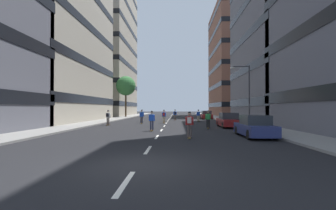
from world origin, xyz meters
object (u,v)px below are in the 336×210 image
Objects in this scene: parked_car_far at (228,121)px; skater_2 at (142,115)px; skater_5 at (152,120)px; skater_3 at (189,123)px; skater_0 at (198,115)px; skater_7 at (175,114)px; parked_car_near at (206,115)px; street_tree_near at (126,86)px; skater_6 at (108,117)px; parked_car_mid at (255,127)px; streetlamp_right at (246,88)px; skater_4 at (142,116)px; skater_1 at (208,118)px; skater_8 at (164,116)px.

skater_2 is at bearing 134.74° from parked_car_far.
skater_3 is at bearing -57.87° from skater_5.
skater_0 and skater_7 have the same top height.
parked_car_near is 2.47× the size of skater_0.
parked_car_far is at bearing -90.00° from parked_car_near.
skater_3 is (6.07, -19.73, 0.00)m from skater_2.
skater_2 is at bearing 101.54° from skater_5.
street_tree_near is at bearing 155.64° from parked_car_near.
skater_6 is at bearing -107.51° from skater_2.
parked_car_mid and parked_car_far have the same top height.
parked_car_far is 0.50× the size of street_tree_near.
streetlamp_right is 3.65× the size of skater_0.
skater_5 is (-7.55, -22.34, 0.29)m from parked_car_near.
skater_4 is (0.71, -5.27, -0.03)m from skater_2.
skater_7 reaches higher than parked_car_far.
skater_3 and skater_5 have the same top height.
skater_6 is at bearing -135.99° from skater_4.
skater_1 is 1.00× the size of skater_5.
skater_5 reaches higher than parked_car_far.
skater_6 is (-3.41, -3.29, 0.03)m from skater_4.
skater_5 is at bearing -108.68° from parked_car_near.
skater_4 and skater_5 have the same top height.
streetlamp_right reaches higher than skater_3.
skater_8 is at bearing 138.10° from parked_car_far.
skater_1 is at bearing -90.86° from skater_0.
parked_car_near is 16.10m from skater_4.
parked_car_far is 15.36m from skater_7.
parked_car_mid is 38.00m from street_tree_near.
skater_0 is at bearing 37.19° from skater_6.
parked_car_far is at bearing 63.40° from skater_3.
parked_car_far is 0.68× the size of streetlamp_right.
skater_0 is 1.00× the size of skater_5.
street_tree_near is at bearing 127.16° from streetlamp_right.
skater_3 is at bearing -69.65° from skater_4.
skater_5 is at bearing -76.38° from skater_4.
skater_1 is 1.00× the size of skater_4.
parked_car_near is at bearing 83.33° from skater_1.
skater_3 is at bearing -71.13° from street_tree_near.
skater_1 is 11.61m from skater_6.
parked_car_far is 10.83m from skater_0.
streetlamp_right is (2.14, 1.14, 3.44)m from parked_car_far.
skater_6 is at bearing -146.09° from skater_8.
parked_car_mid is 16.88m from skater_6.
skater_2 is 1.00× the size of skater_4.
street_tree_near is at bearing 115.81° from parked_car_mid.
street_tree_near reaches higher than skater_3.
parked_car_near is 0.68× the size of streetlamp_right.
parked_car_near is 1.00× the size of parked_car_mid.
skater_0 is at bearing -105.80° from parked_car_near.
skater_8 is at bearing -50.94° from skater_2.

